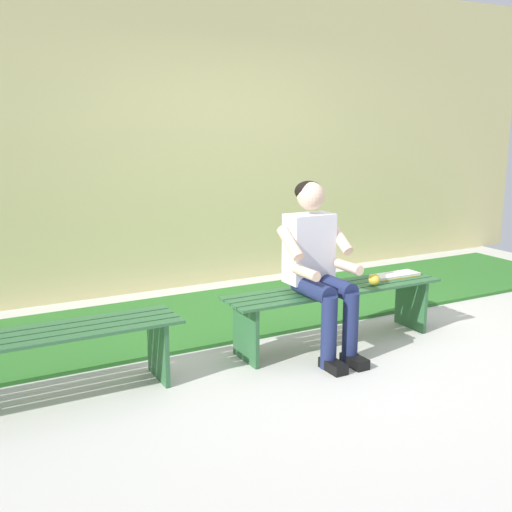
{
  "coord_description": "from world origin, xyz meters",
  "views": [
    {
      "loc": [
        2.67,
        3.68,
        1.68
      ],
      "look_at": [
        0.76,
        0.15,
        0.79
      ],
      "focal_mm": 43.81,
      "sensor_mm": 36.0,
      "label": 1
    }
  ],
  "objects": [
    {
      "name": "grass_strip",
      "position": [
        1.08,
        -1.04,
        0.01
      ],
      "size": [
        9.0,
        1.39,
        0.03
      ],
      "primitive_type": "cube",
      "color": "#2D6B28",
      "rests_on": "ground"
    },
    {
      "name": "bench_near",
      "position": [
        0.0,
        0.0,
        0.34
      ],
      "size": [
        1.76,
        0.39,
        0.44
      ],
      "rotation": [
        0.0,
        0.0,
        0.0
      ],
      "color": "#2D6038",
      "rests_on": "ground"
    },
    {
      "name": "apple",
      "position": [
        -0.29,
        0.09,
        0.48
      ],
      "size": [
        0.09,
        0.09,
        0.09
      ],
      "primitive_type": "sphere",
      "color": "gold",
      "rests_on": "bench_near"
    },
    {
      "name": "book_open",
      "position": [
        -0.61,
        -0.04,
        0.45
      ],
      "size": [
        0.41,
        0.16,
        0.02
      ],
      "rotation": [
        0.0,
        0.0,
        0.0
      ],
      "color": "white",
      "rests_on": "bench_near"
    },
    {
      "name": "bench_far",
      "position": [
        2.17,
        0.0,
        0.34
      ],
      "size": [
        1.76,
        0.39,
        0.44
      ],
      "rotation": [
        0.0,
        0.0,
        0.0
      ],
      "color": "#2D6038",
      "rests_on": "ground"
    },
    {
      "name": "person_seated",
      "position": [
        0.23,
        0.1,
        0.68
      ],
      "size": [
        0.5,
        0.69,
        1.24
      ],
      "color": "silver",
      "rests_on": "ground"
    },
    {
      "name": "brick_wall",
      "position": [
        0.5,
        -2.19,
        1.52
      ],
      "size": [
        9.5,
        0.24,
        3.04
      ],
      "primitive_type": "cube",
      "color": "#D1C684",
      "rests_on": "ground"
    },
    {
      "name": "ground_plane",
      "position": [
        1.08,
        1.0,
        -0.02
      ],
      "size": [
        10.0,
        7.0,
        0.04
      ],
      "primitive_type": "cube",
      "color": "beige"
    }
  ]
}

